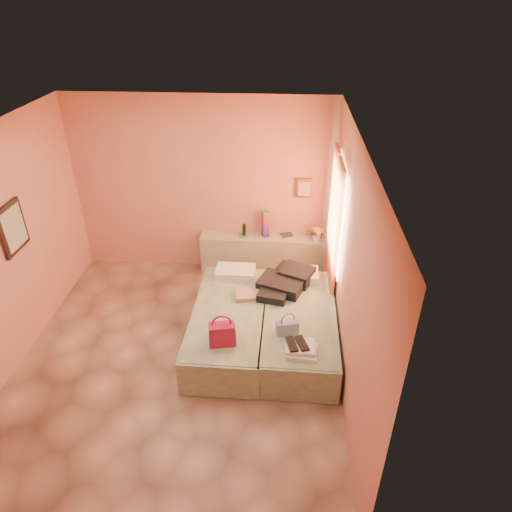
{
  "coord_description": "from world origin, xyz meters",
  "views": [
    {
      "loc": [
        1.26,
        -4.21,
        4.14
      ],
      "look_at": [
        0.92,
        0.85,
        1.05
      ],
      "focal_mm": 32.0,
      "sensor_mm": 36.0,
      "label": 1
    }
  ],
  "objects": [
    {
      "name": "green_book",
      "position": [
        1.32,
        2.17,
        0.66
      ],
      "size": [
        0.2,
        0.18,
        0.03
      ],
      "primitive_type": "cube",
      "rotation": [
        0.0,
        0.0,
        0.37
      ],
      "color": "#254531",
      "rests_on": "headboard_ledge"
    },
    {
      "name": "towel_stack",
      "position": [
        1.52,
        -0.33,
        0.55
      ],
      "size": [
        0.37,
        0.33,
        0.1
      ],
      "primitive_type": "cube",
      "rotation": [
        0.0,
        0.0,
        -0.08
      ],
      "color": "white",
      "rests_on": "bed_right"
    },
    {
      "name": "blue_handbag",
      "position": [
        1.35,
        0.01,
        0.58
      ],
      "size": [
        0.28,
        0.17,
        0.17
      ],
      "primitive_type": "cube",
      "rotation": [
        0.0,
        0.0,
        0.24
      ],
      "color": "#405A9B",
      "rests_on": "bed_right"
    },
    {
      "name": "headboard_ledge",
      "position": [
        0.98,
        2.1,
        0.33
      ],
      "size": [
        2.05,
        0.3,
        0.65
      ],
      "primitive_type": "cube",
      "color": "#A4AC8C",
      "rests_on": "ground"
    },
    {
      "name": "khaki_garment",
      "position": [
        0.82,
        0.72,
        0.53
      ],
      "size": [
        0.38,
        0.33,
        0.06
      ],
      "primitive_type": "cube",
      "rotation": [
        0.0,
        0.0,
        0.17
      ],
      "color": "tan",
      "rests_on": "bed_left"
    },
    {
      "name": "magenta_handbag",
      "position": [
        0.6,
        -0.22,
        0.64
      ],
      "size": [
        0.34,
        0.23,
        0.29
      ],
      "primitive_type": "cube",
      "rotation": [
        0.0,
        0.0,
        0.2
      ],
      "color": "#B31641",
      "rests_on": "bed_left"
    },
    {
      "name": "clothes_pile",
      "position": [
        1.31,
        0.92,
        0.6
      ],
      "size": [
        0.81,
        0.81,
        0.19
      ],
      "primitive_type": "cube",
      "rotation": [
        0.0,
        0.0,
        -0.32
      ],
      "color": "black",
      "rests_on": "bed_right"
    },
    {
      "name": "bed_right",
      "position": [
        1.5,
        0.4,
        0.25
      ],
      "size": [
        0.93,
        2.01,
        0.5
      ],
      "primitive_type": "cube",
      "rotation": [
        0.0,
        0.0,
        -0.01
      ],
      "color": "#A6C09A",
      "rests_on": "ground"
    },
    {
      "name": "flower_vase",
      "position": [
        1.78,
        2.04,
        0.79
      ],
      "size": [
        0.26,
        0.26,
        0.28
      ],
      "primitive_type": "cube",
      "rotation": [
        0.0,
        0.0,
        -0.24
      ],
      "color": "silver",
      "rests_on": "headboard_ledge"
    },
    {
      "name": "sandal_pair",
      "position": [
        1.46,
        -0.31,
        0.61
      ],
      "size": [
        0.24,
        0.29,
        0.03
      ],
      "primitive_type": "cube",
      "rotation": [
        0.0,
        0.0,
        0.25
      ],
      "color": "black",
      "rests_on": "towel_stack"
    },
    {
      "name": "ground",
      "position": [
        0.0,
        0.0,
        0.0
      ],
      "size": [
        4.5,
        4.5,
        0.0
      ],
      "primitive_type": "plane",
      "color": "tan",
      "rests_on": "ground"
    },
    {
      "name": "small_dish",
      "position": [
        0.61,
        2.11,
        0.67
      ],
      "size": [
        0.18,
        0.18,
        0.03
      ],
      "primitive_type": "cylinder",
      "rotation": [
        0.0,
        0.0,
        -0.43
      ],
      "color": "#4C8C5D",
      "rests_on": "headboard_ledge"
    },
    {
      "name": "water_bottle",
      "position": [
        0.64,
        2.09,
        0.76
      ],
      "size": [
        0.06,
        0.06,
        0.22
      ],
      "primitive_type": "cylinder",
      "rotation": [
        0.0,
        0.0,
        -0.06
      ],
      "color": "#13351E",
      "rests_on": "headboard_ledge"
    },
    {
      "name": "room_walls",
      "position": [
        0.21,
        0.57,
        1.79
      ],
      "size": [
        4.02,
        4.51,
        2.81
      ],
      "color": "tan",
      "rests_on": "ground"
    },
    {
      "name": "rainbow_box",
      "position": [
        0.98,
        2.13,
        0.87
      ],
      "size": [
        0.13,
        0.13,
        0.43
      ],
      "primitive_type": "cube",
      "rotation": [
        0.0,
        0.0,
        0.42
      ],
      "color": "#B31641",
      "rests_on": "headboard_ledge"
    },
    {
      "name": "bed_left",
      "position": [
        0.6,
        0.4,
        0.25
      ],
      "size": [
        0.93,
        2.01,
        0.5
      ],
      "primitive_type": "cube",
      "rotation": [
        0.0,
        0.0,
        -0.01
      ],
      "color": "#A6C09A",
      "rests_on": "ground"
    }
  ]
}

